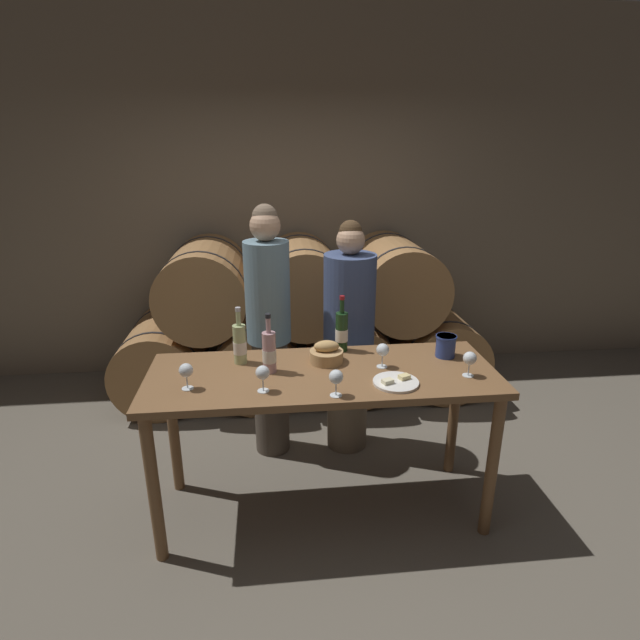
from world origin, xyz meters
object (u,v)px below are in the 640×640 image
(bread_basket, at_px, (326,354))
(wine_glass_left, at_px, (263,373))
(wine_glass_right, at_px, (383,351))
(person_right, at_px, (349,339))
(wine_bottle_white, at_px, (240,344))
(wine_glass_far_right, at_px, (470,359))
(person_left, at_px, (269,331))
(wine_bottle_rose, at_px, (269,352))
(tasting_table, at_px, (323,391))
(wine_bottle_red, at_px, (342,331))
(cheese_plate, at_px, (396,382))
(wine_glass_center, at_px, (336,378))
(blue_crock, at_px, (446,345))
(wine_glass_far_left, at_px, (186,371))

(bread_basket, distance_m, wine_glass_left, 0.48)
(wine_glass_right, bearing_deg, person_right, 97.35)
(wine_bottle_white, xyz_separation_m, wine_glass_far_right, (1.21, -0.30, -0.02))
(person_left, distance_m, wine_glass_left, 0.86)
(wine_bottle_rose, distance_m, bread_basket, 0.34)
(tasting_table, relative_size, wine_bottle_red, 5.56)
(person_right, height_order, wine_glass_right, person_right)
(cheese_plate, distance_m, wine_glass_far_right, 0.42)
(bread_basket, height_order, wine_glass_center, wine_glass_center)
(wine_glass_right, bearing_deg, wine_bottle_rose, 179.51)
(blue_crock, xyz_separation_m, wine_glass_left, (-1.05, -0.32, 0.03))
(blue_crock, distance_m, wine_glass_left, 1.10)
(wine_bottle_white, xyz_separation_m, blue_crock, (1.18, -0.04, -0.04))
(tasting_table, bearing_deg, person_right, 69.38)
(tasting_table, distance_m, person_right, 0.71)
(person_left, relative_size, cheese_plate, 7.29)
(wine_glass_far_left, xyz_separation_m, wine_glass_right, (1.03, 0.15, 0.00))
(wine_bottle_rose, bearing_deg, wine_glass_right, -0.49)
(person_left, relative_size, person_right, 1.07)
(wine_bottle_white, height_order, wine_glass_far_right, wine_bottle_white)
(wine_glass_center, bearing_deg, tasting_table, 97.25)
(person_right, xyz_separation_m, wine_glass_far_left, (-0.95, -0.79, 0.18))
(wine_bottle_red, distance_m, wine_glass_center, 0.57)
(tasting_table, relative_size, wine_glass_far_right, 13.65)
(person_left, bearing_deg, wine_glass_far_left, -117.72)
(tasting_table, distance_m, wine_glass_far_left, 0.74)
(wine_bottle_red, distance_m, wine_glass_right, 0.32)
(cheese_plate, relative_size, wine_glass_left, 1.71)
(wine_bottle_white, xyz_separation_m, wine_bottle_rose, (0.16, -0.14, 0.00))
(person_right, distance_m, wine_bottle_red, 0.45)
(wine_bottle_white, distance_m, blue_crock, 1.18)
(person_right, xyz_separation_m, wine_bottle_red, (-0.11, -0.38, 0.21))
(wine_bottle_rose, height_order, wine_glass_right, wine_bottle_rose)
(wine_glass_far_right, bearing_deg, wine_glass_far_left, 179.73)
(tasting_table, distance_m, blue_crock, 0.76)
(bread_basket, height_order, wine_glass_far_left, wine_glass_far_left)
(person_right, xyz_separation_m, wine_glass_left, (-0.57, -0.86, 0.18))
(cheese_plate, bearing_deg, wine_glass_far_left, 177.15)
(person_right, bearing_deg, wine_glass_center, -102.95)
(cheese_plate, bearing_deg, person_right, 97.37)
(wine_bottle_red, relative_size, blue_crock, 2.64)
(tasting_table, height_order, cheese_plate, cheese_plate)
(person_right, distance_m, bread_basket, 0.59)
(tasting_table, distance_m, wine_glass_far_right, 0.80)
(wine_glass_left, bearing_deg, wine_bottle_white, 109.46)
(person_left, height_order, cheese_plate, person_left)
(person_right, xyz_separation_m, wine_bottle_white, (-0.70, -0.50, 0.20))
(tasting_table, relative_size, wine_glass_center, 13.65)
(wine_glass_far_right, bearing_deg, person_left, 142.79)
(bread_basket, relative_size, wine_glass_right, 1.37)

